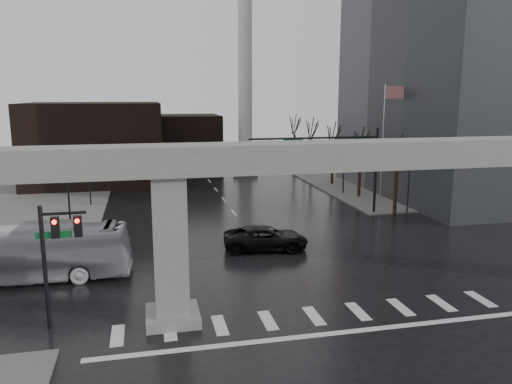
# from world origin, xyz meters

# --- Properties ---
(ground) EXTENTS (160.00, 160.00, 0.00)m
(ground) POSITION_xyz_m (0.00, 0.00, 0.00)
(ground) COLOR black
(ground) RESTS_ON ground
(sidewalk_ne) EXTENTS (28.00, 36.00, 0.15)m
(sidewalk_ne) POSITION_xyz_m (26.00, 36.00, 0.07)
(sidewalk_ne) COLOR slate
(sidewalk_ne) RESTS_ON ground
(elevated_guideway) EXTENTS (48.00, 2.60, 8.70)m
(elevated_guideway) POSITION_xyz_m (1.26, 0.00, 6.88)
(elevated_guideway) COLOR #999791
(elevated_guideway) RESTS_ON ground
(building_far_left) EXTENTS (16.00, 14.00, 10.00)m
(building_far_left) POSITION_xyz_m (-14.00, 42.00, 5.00)
(building_far_left) COLOR black
(building_far_left) RESTS_ON ground
(building_far_mid) EXTENTS (10.00, 10.00, 8.00)m
(building_far_mid) POSITION_xyz_m (-2.00, 52.00, 4.00)
(building_far_mid) COLOR black
(building_far_mid) RESTS_ON ground
(smokestack) EXTENTS (3.60, 3.60, 30.00)m
(smokestack) POSITION_xyz_m (6.00, 46.00, 13.35)
(smokestack) COLOR silver
(smokestack) RESTS_ON ground
(signal_mast_arm) EXTENTS (12.12, 0.43, 8.00)m
(signal_mast_arm) POSITION_xyz_m (8.99, 18.80, 5.83)
(signal_mast_arm) COLOR black
(signal_mast_arm) RESTS_ON ground
(signal_left_pole) EXTENTS (2.30, 0.30, 6.00)m
(signal_left_pole) POSITION_xyz_m (-12.25, 0.50, 4.07)
(signal_left_pole) COLOR black
(signal_left_pole) RESTS_ON ground
(flagpole_assembly) EXTENTS (2.06, 0.12, 12.00)m
(flagpole_assembly) POSITION_xyz_m (15.29, 22.00, 7.53)
(flagpole_assembly) COLOR silver
(flagpole_assembly) RESTS_ON ground
(lamp_right_0) EXTENTS (1.22, 0.32, 5.11)m
(lamp_right_0) POSITION_xyz_m (13.50, 14.00, 3.47)
(lamp_right_0) COLOR black
(lamp_right_0) RESTS_ON ground
(lamp_right_1) EXTENTS (1.22, 0.32, 5.11)m
(lamp_right_1) POSITION_xyz_m (13.50, 28.00, 3.47)
(lamp_right_1) COLOR black
(lamp_right_1) RESTS_ON ground
(lamp_right_2) EXTENTS (1.22, 0.32, 5.11)m
(lamp_right_2) POSITION_xyz_m (13.50, 42.00, 3.47)
(lamp_right_2) COLOR black
(lamp_right_2) RESTS_ON ground
(lamp_left_0) EXTENTS (1.22, 0.32, 5.11)m
(lamp_left_0) POSITION_xyz_m (-13.50, 14.00, 3.47)
(lamp_left_0) COLOR black
(lamp_left_0) RESTS_ON ground
(lamp_left_1) EXTENTS (1.22, 0.32, 5.11)m
(lamp_left_1) POSITION_xyz_m (-13.50, 28.00, 3.47)
(lamp_left_1) COLOR black
(lamp_left_1) RESTS_ON ground
(lamp_left_2) EXTENTS (1.22, 0.32, 5.11)m
(lamp_left_2) POSITION_xyz_m (-13.50, 42.00, 3.47)
(lamp_left_2) COLOR black
(lamp_left_2) RESTS_ON ground
(tree_right_0) EXTENTS (1.09, 1.58, 7.50)m
(tree_right_0) POSITION_xyz_m (14.53, 18.02, 2.79)
(tree_right_0) COLOR black
(tree_right_0) RESTS_ON ground
(tree_right_1) EXTENTS (1.09, 1.61, 7.67)m
(tree_right_1) POSITION_xyz_m (14.53, 26.02, 2.85)
(tree_right_1) COLOR black
(tree_right_1) RESTS_ON ground
(tree_right_2) EXTENTS (1.10, 1.63, 7.85)m
(tree_right_2) POSITION_xyz_m (14.53, 34.02, 2.91)
(tree_right_2) COLOR black
(tree_right_2) RESTS_ON ground
(tree_right_3) EXTENTS (1.11, 1.66, 8.02)m
(tree_right_3) POSITION_xyz_m (14.53, 42.02, 2.98)
(tree_right_3) COLOR black
(tree_right_3) RESTS_ON ground
(tree_right_4) EXTENTS (1.12, 1.69, 8.19)m
(tree_right_4) POSITION_xyz_m (14.53, 50.02, 3.04)
(tree_right_4) COLOR black
(tree_right_4) RESTS_ON ground
(pickup_truck) EXTENTS (6.41, 3.69, 1.68)m
(pickup_truck) POSITION_xyz_m (0.24, 10.23, 0.84)
(pickup_truck) COLOR black
(pickup_truck) RESTS_ON ground
(city_bus) EXTENTS (12.27, 3.50, 3.38)m
(city_bus) POSITION_xyz_m (-15.18, 7.52, 1.69)
(city_bus) COLOR silver
(city_bus) RESTS_ON ground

